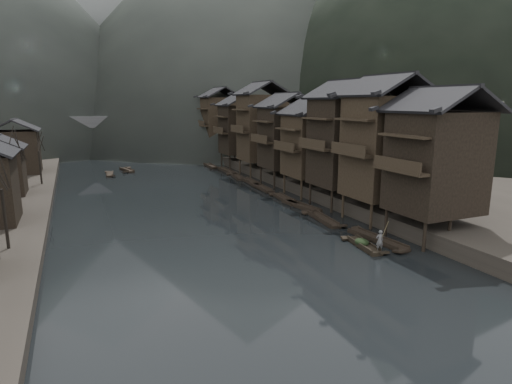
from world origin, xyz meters
TOP-DOWN VIEW (x-y plane):
  - water at (0.00, 0.00)m, footprint 300.00×300.00m
  - right_bank at (35.00, 40.00)m, footprint 40.00×200.00m
  - stilt_houses at (17.28, 19.48)m, footprint 9.00×67.60m
  - bare_trees at (-17.00, 8.23)m, footprint 3.71×43.44m
  - moored_sampans at (12.24, 17.80)m, footprint 2.80×55.72m
  - midriver_boats at (-1.58, 53.69)m, footprint 14.83×34.04m
  - stone_bridge at (-0.00, 72.00)m, footprint 40.00×6.00m
  - hero_sampan at (10.24, -7.57)m, footprint 1.66×5.07m
  - cargo_heap at (10.21, -7.34)m, footprint 1.10×1.44m
  - boatman at (10.48, -9.30)m, footprint 0.74×0.56m
  - bamboo_pole at (10.68, -9.30)m, footprint 0.64×2.02m

SIDE VIEW (x-z plane):
  - water at x=0.00m, z-range 0.00..0.00m
  - midriver_boats at x=-1.58m, z-range -0.02..0.43m
  - hero_sampan at x=10.24m, z-range -0.01..0.42m
  - moored_sampans at x=12.24m, z-range -0.03..0.44m
  - cargo_heap at x=10.21m, z-range 0.44..1.10m
  - right_bank at x=35.00m, z-range 0.00..1.80m
  - boatman at x=10.48m, z-range 0.44..2.25m
  - bamboo_pole at x=10.68m, z-range 2.25..5.70m
  - stone_bridge at x=0.00m, z-range 0.61..9.61m
  - bare_trees at x=-17.00m, z-range 2.77..10.19m
  - stilt_houses at x=17.28m, z-range 1.17..16.97m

